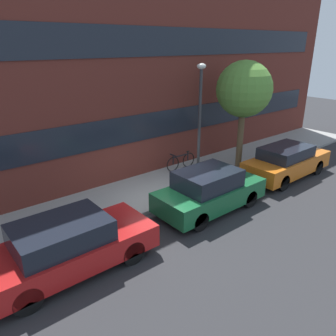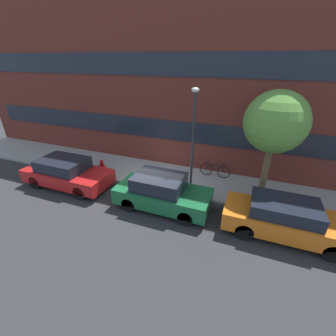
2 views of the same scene
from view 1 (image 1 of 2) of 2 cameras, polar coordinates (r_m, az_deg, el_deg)
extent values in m
plane|color=#2B2B2D|center=(11.71, 0.17, -6.73)|extent=(56.00, 56.00, 0.00)
cube|color=gray|center=(12.70, -3.97, -4.12)|extent=(28.00, 2.87, 0.13)
cube|color=maroon|center=(13.10, -9.62, 18.73)|extent=(28.00, 0.90, 9.98)
cube|color=#1E232D|center=(13.10, -7.84, 6.43)|extent=(25.76, 0.04, 1.10)
cube|color=#1E232D|center=(12.69, -8.62, 20.97)|extent=(25.76, 0.04, 1.10)
cube|color=#AD1919|center=(8.84, -16.68, -13.54)|extent=(4.32, 1.79, 0.63)
cube|color=black|center=(8.49, -18.18, -10.62)|extent=(2.25, 1.58, 0.55)
cylinder|color=black|center=(10.04, -11.35, -10.09)|extent=(0.66, 0.18, 0.66)
cylinder|color=black|center=(8.86, -6.16, -14.41)|extent=(0.66, 0.18, 0.66)
cylinder|color=black|center=(9.35, -26.35, -14.67)|extent=(0.66, 0.18, 0.66)
cylinder|color=black|center=(8.07, -23.30, -20.42)|extent=(0.66, 0.18, 0.66)
cube|color=#195B33|center=(11.37, 7.33, -4.60)|extent=(3.97, 1.71, 0.67)
cube|color=black|center=(11.01, 6.91, -1.88)|extent=(2.06, 1.51, 0.59)
cylinder|color=black|center=(12.78, 8.61, -2.97)|extent=(0.62, 0.18, 0.62)
cylinder|color=black|center=(11.92, 14.06, -5.22)|extent=(0.62, 0.18, 0.62)
cylinder|color=black|center=(11.22, 0.05, -6.25)|extent=(0.62, 0.18, 0.62)
cylinder|color=black|center=(10.23, 5.58, -9.25)|extent=(0.62, 0.18, 0.62)
cube|color=#D16619|center=(14.94, 19.95, 0.67)|extent=(4.33, 1.64, 0.68)
cube|color=black|center=(14.61, 19.87, 2.64)|extent=(2.25, 1.44, 0.48)
cylinder|color=black|center=(16.47, 20.15, 1.53)|extent=(0.64, 0.18, 0.64)
cylinder|color=black|center=(15.84, 24.61, 0.13)|extent=(0.64, 0.18, 0.64)
cylinder|color=black|center=(14.32, 14.55, -0.68)|extent=(0.64, 0.18, 0.64)
cylinder|color=black|center=(13.60, 19.45, -2.42)|extent=(0.64, 0.18, 0.64)
cylinder|color=red|center=(10.64, -16.30, -9.80)|extent=(0.28, 0.28, 0.04)
cylinder|color=red|center=(10.51, -16.46, -8.53)|extent=(0.20, 0.20, 0.50)
sphere|color=red|center=(10.37, -16.62, -7.12)|extent=(0.20, 0.20, 0.20)
cylinder|color=red|center=(10.43, -17.37, -8.55)|extent=(0.16, 0.08, 0.08)
cylinder|color=red|center=(10.54, -15.61, -8.02)|extent=(0.16, 0.08, 0.08)
torus|color=black|center=(14.34, 0.85, 0.67)|extent=(0.67, 0.05, 0.67)
torus|color=black|center=(14.90, 3.59, 1.43)|extent=(0.67, 0.05, 0.67)
cylinder|color=black|center=(14.52, 2.26, 2.17)|extent=(0.87, 0.07, 0.06)
cylinder|color=black|center=(14.81, 3.47, 2.09)|extent=(0.06, 0.06, 0.38)
cylinder|color=black|center=(14.29, 0.91, 1.40)|extent=(0.06, 0.06, 0.38)
ellipsoid|color=black|center=(14.74, 3.49, 2.89)|extent=(0.20, 0.08, 0.05)
cylinder|color=black|center=(14.22, 0.91, 2.24)|extent=(0.06, 0.44, 0.05)
cylinder|color=brown|center=(14.96, 12.48, 5.38)|extent=(0.27, 0.27, 2.83)
sphere|color=#568C38|center=(14.56, 13.12, 13.25)|extent=(2.37, 2.37, 2.37)
cylinder|color=#2D2D30|center=(12.24, 5.45, 6.29)|extent=(0.11, 0.11, 4.46)
ellipsoid|color=silver|center=(11.87, 5.85, 17.24)|extent=(0.32, 0.32, 0.20)
camera|label=2|loc=(10.64, 55.27, 14.49)|focal=24.00mm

